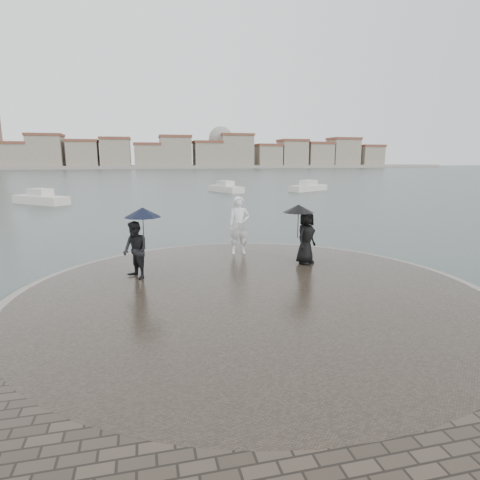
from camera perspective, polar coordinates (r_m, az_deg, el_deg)
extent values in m
plane|color=#2B3835|center=(7.75, 8.83, -17.63)|extent=(400.00, 400.00, 0.00)
cylinder|color=gray|center=(10.71, 1.66, -8.13)|extent=(12.50, 12.50, 0.32)
cylinder|color=#2D261E|center=(10.70, 1.66, -8.03)|extent=(11.90, 11.90, 0.36)
imported|color=silver|center=(14.43, -0.12, 2.10)|extent=(0.82, 0.59, 2.09)
imported|color=black|center=(11.84, -14.65, -1.41)|extent=(0.96, 1.02, 1.66)
cylinder|color=black|center=(11.83, -13.57, 1.21)|extent=(0.02, 0.02, 0.90)
cone|color=black|center=(11.75, -13.69, 3.85)|extent=(1.06, 1.06, 0.28)
imported|color=black|center=(13.26, 9.36, 0.36)|extent=(1.02, 0.96, 1.75)
cylinder|color=black|center=(13.18, 8.25, 2.21)|extent=(0.02, 0.02, 0.90)
cone|color=black|center=(13.11, 8.31, 4.46)|extent=(1.02, 1.02, 0.26)
cube|color=gray|center=(169.28, -12.96, 10.10)|extent=(260.00, 20.00, 1.20)
cube|color=gray|center=(172.30, -29.43, 10.25)|extent=(10.00, 10.00, 9.00)
cube|color=brown|center=(172.39, -29.60, 11.91)|extent=(10.60, 10.60, 1.00)
cube|color=gray|center=(169.75, -25.85, 11.09)|extent=(12.00, 10.00, 12.00)
cube|color=brown|center=(169.96, -26.04, 13.27)|extent=(12.60, 10.60, 1.00)
cube|color=gray|center=(167.60, -21.40, 11.11)|extent=(11.00, 10.00, 10.00)
cube|color=brown|center=(167.73, -21.53, 12.98)|extent=(11.60, 10.60, 1.00)
cube|color=gray|center=(166.50, -17.24, 11.55)|extent=(11.00, 10.00, 11.00)
cube|color=brown|center=(166.67, -17.36, 13.61)|extent=(11.60, 10.60, 1.00)
cube|color=gray|center=(166.25, -13.01, 11.42)|extent=(10.00, 10.00, 9.00)
cube|color=brown|center=(166.35, -13.08, 13.14)|extent=(10.60, 10.60, 1.00)
cube|color=gray|center=(166.81, -9.17, 12.08)|extent=(12.00, 10.00, 12.00)
cube|color=brown|center=(167.02, -9.24, 14.31)|extent=(12.60, 10.60, 1.00)
cube|color=gray|center=(168.36, -4.65, 11.84)|extent=(11.00, 10.00, 10.00)
cube|color=brown|center=(168.49, -4.68, 13.71)|extent=(11.60, 10.60, 1.00)
cube|color=gray|center=(170.69, -0.58, 12.37)|extent=(13.00, 10.00, 13.00)
cube|color=brown|center=(170.95, -0.59, 14.72)|extent=(13.60, 10.60, 1.00)
cube|color=gray|center=(174.38, 4.00, 11.67)|extent=(10.00, 10.00, 9.00)
cube|color=brown|center=(174.47, 4.02, 13.31)|extent=(10.60, 10.60, 1.00)
cube|color=gray|center=(178.02, 7.45, 11.92)|extent=(11.00, 10.00, 11.00)
cube|color=brown|center=(178.18, 7.51, 13.85)|extent=(11.60, 10.60, 1.00)
cube|color=gray|center=(182.65, 11.04, 11.63)|extent=(11.00, 10.00, 10.00)
cube|color=brown|center=(182.77, 11.11, 13.36)|extent=(11.60, 10.60, 1.00)
cube|color=gray|center=(187.95, 14.45, 11.78)|extent=(12.00, 10.00, 12.00)
cube|color=brown|center=(188.14, 14.55, 13.76)|extent=(12.60, 10.60, 1.00)
cube|color=gray|center=(194.34, 17.88, 11.13)|extent=(10.00, 10.00, 9.00)
cube|color=brown|center=(194.43, 17.97, 12.60)|extent=(10.60, 10.60, 1.00)
sphere|color=gray|center=(171.57, -2.76, 14.19)|extent=(10.00, 10.00, 10.00)
cube|color=beige|center=(46.75, -2.05, 7.15)|extent=(3.33, 5.72, 0.90)
cube|color=beige|center=(46.71, -2.05, 7.88)|extent=(1.79, 2.28, 0.90)
cube|color=beige|center=(48.82, 9.67, 7.18)|extent=(5.57, 4.11, 0.90)
cube|color=beige|center=(48.78, 9.70, 7.88)|extent=(2.33, 2.03, 0.90)
cube|color=beige|center=(38.06, -26.44, 4.98)|extent=(5.13, 4.90, 0.90)
cube|color=beige|center=(38.01, -26.52, 5.88)|extent=(2.28, 2.24, 0.90)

